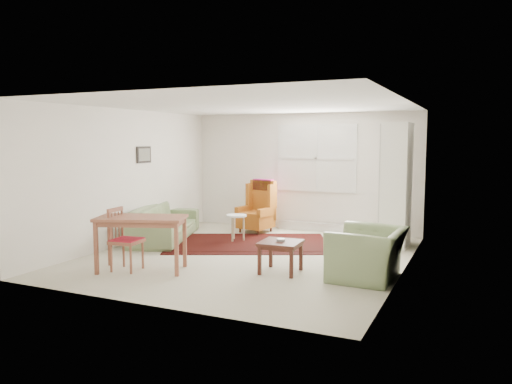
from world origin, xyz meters
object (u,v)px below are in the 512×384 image
at_px(coffee_table, 281,257).
at_px(desk, 142,244).
at_px(armchair, 368,249).
at_px(stool, 237,228).
at_px(cabinet, 397,185).
at_px(desk_chair, 127,239).
at_px(sofa, 165,216).
at_px(wingback_chair, 256,206).

distance_m(coffee_table, desk, 2.07).
xyz_separation_m(armchair, stool, (-2.85, 1.58, -0.17)).
xyz_separation_m(armchair, coffee_table, (-1.23, -0.20, -0.19)).
distance_m(stool, cabinet, 3.09).
bearing_deg(cabinet, desk_chair, -134.24).
height_order(cabinet, desk_chair, cabinet).
bearing_deg(cabinet, coffee_table, -115.19).
xyz_separation_m(coffee_table, cabinet, (1.23, 2.62, 0.89)).
bearing_deg(desk, coffee_table, 21.36).
height_order(sofa, desk, sofa).
distance_m(sofa, armchair, 4.36).
xyz_separation_m(desk, desk_chair, (-0.21, -0.08, 0.06)).
xyz_separation_m(armchair, cabinet, (0.00, 2.42, 0.70)).
bearing_deg(wingback_chair, stool, -76.38).
distance_m(sofa, wingback_chair, 1.93).
height_order(coffee_table, desk_chair, desk_chair).
height_order(wingback_chair, coffee_table, wingback_chair).
xyz_separation_m(sofa, desk_chair, (0.84, -2.19, 0.01)).
relative_size(sofa, wingback_chair, 2.04).
bearing_deg(armchair, coffee_table, -78.74).
xyz_separation_m(stool, desk, (-0.30, -2.53, 0.15)).
height_order(armchair, coffee_table, armchair).
distance_m(cabinet, desk, 4.67).
bearing_deg(desk_chair, stool, -17.62).
xyz_separation_m(sofa, armchair, (4.20, -1.16, -0.03)).
bearing_deg(cabinet, wingback_chair, 176.68).
height_order(sofa, cabinet, cabinet).
xyz_separation_m(armchair, desk, (-3.15, -0.95, -0.02)).
relative_size(armchair, cabinet, 0.49).
xyz_separation_m(armchair, desk_chair, (-3.36, -1.03, 0.04)).
xyz_separation_m(stool, desk_chair, (-0.51, -2.61, 0.21)).
bearing_deg(coffee_table, desk_chair, -158.62).
distance_m(wingback_chair, stool, 1.05).
bearing_deg(armchair, cabinet, -177.91).
bearing_deg(desk, armchair, 16.78).
bearing_deg(armchair, stool, -117.00).
height_order(armchair, stool, armchair).
xyz_separation_m(stool, cabinet, (2.85, 0.84, 0.86)).
xyz_separation_m(sofa, desk, (1.05, -2.11, -0.05)).
distance_m(coffee_table, cabinet, 3.03).
bearing_deg(armchair, desk, -71.14).
bearing_deg(cabinet, desk, -133.09).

